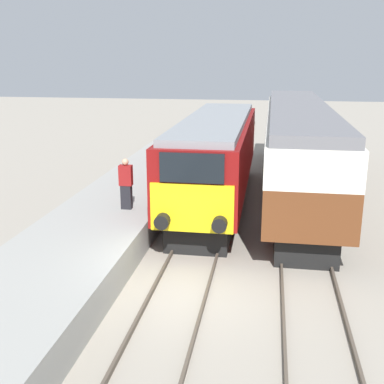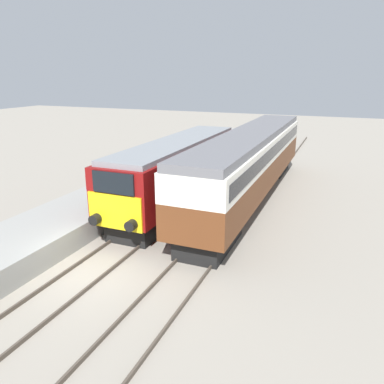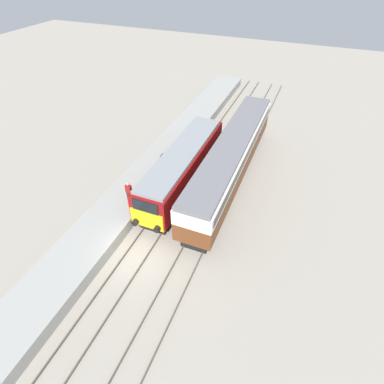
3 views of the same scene
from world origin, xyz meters
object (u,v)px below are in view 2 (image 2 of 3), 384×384
(person_on_platform, at_px, (92,189))
(luggage_crate, at_px, (153,172))
(passenger_carriage, at_px, (251,159))
(locomotive, at_px, (178,170))

(person_on_platform, height_order, luggage_crate, person_on_platform)
(passenger_carriage, relative_size, person_on_platform, 10.37)
(person_on_platform, xyz_separation_m, luggage_crate, (0.07, 5.92, -0.58))
(locomotive, bearing_deg, passenger_carriage, 37.21)
(passenger_carriage, height_order, person_on_platform, passenger_carriage)
(locomotive, distance_m, passenger_carriage, 4.29)
(person_on_platform, bearing_deg, luggage_crate, 89.37)
(locomotive, xyz_separation_m, passenger_carriage, (3.40, 2.58, 0.39))
(person_on_platform, distance_m, luggage_crate, 5.95)
(locomotive, xyz_separation_m, luggage_crate, (-2.53, 1.70, -0.76))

